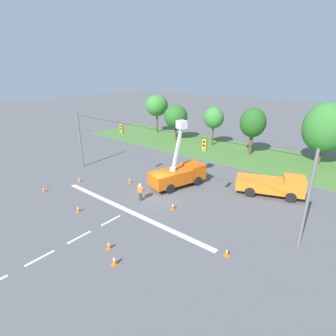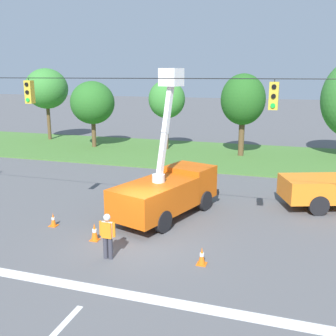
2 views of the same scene
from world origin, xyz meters
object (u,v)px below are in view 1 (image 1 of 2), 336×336
at_px(traffic_cone_far_left, 109,245).
at_px(traffic_cone_far_right, 79,179).
at_px(traffic_cone_mid_right, 141,189).
at_px(traffic_cone_mid_left, 173,206).
at_px(utility_truck_bucket_lift, 178,174).
at_px(traffic_cone_lane_edge_a, 78,209).
at_px(traffic_cone_near_bucket, 44,189).
at_px(traffic_cone_centre_line, 114,260).
at_px(tree_centre, 214,118).
at_px(traffic_cone_foreground_left, 130,181).
at_px(road_worker, 140,191).
at_px(tree_far_west, 157,106).
at_px(tree_far_east, 325,128).
at_px(traffic_cone_foreground_right, 227,252).
at_px(tree_west, 176,117).
at_px(utility_truck_support_near, 272,185).
at_px(tree_east, 253,123).

bearing_deg(traffic_cone_far_left, traffic_cone_far_right, 155.34).
bearing_deg(traffic_cone_mid_right, traffic_cone_mid_left, -8.81).
bearing_deg(utility_truck_bucket_lift, traffic_cone_lane_edge_a, -109.02).
bearing_deg(traffic_cone_near_bucket, traffic_cone_centre_line, -9.98).
height_order(tree_centre, traffic_cone_far_right, tree_centre).
relative_size(traffic_cone_foreground_left, traffic_cone_far_right, 0.92).
bearing_deg(road_worker, traffic_cone_mid_left, 9.83).
relative_size(tree_far_west, traffic_cone_far_left, 10.59).
distance_m(traffic_cone_far_left, traffic_cone_centre_line, 1.74).
relative_size(road_worker, traffic_cone_mid_left, 2.61).
xyz_separation_m(tree_far_east, traffic_cone_foreground_left, (-14.80, -20.11, -4.54)).
bearing_deg(traffic_cone_foreground_right, tree_west, 133.89).
distance_m(traffic_cone_mid_left, traffic_cone_mid_right, 4.79).
relative_size(tree_far_east, traffic_cone_foreground_left, 12.76).
distance_m(utility_truck_bucket_lift, traffic_cone_near_bucket, 13.95).
height_order(tree_far_west, traffic_cone_centre_line, tree_far_west).
bearing_deg(traffic_cone_mid_right, utility_truck_support_near, 36.03).
bearing_deg(tree_east, traffic_cone_near_bucket, -113.95).
bearing_deg(tree_far_east, traffic_cone_centre_line, -101.45).
relative_size(utility_truck_bucket_lift, traffic_cone_mid_right, 9.22).
relative_size(tree_centre, traffic_cone_lane_edge_a, 9.34).
bearing_deg(traffic_cone_mid_left, tree_west, 126.97).
relative_size(traffic_cone_lane_edge_a, traffic_cone_far_left, 0.97).
bearing_deg(traffic_cone_mid_right, tree_east, 79.50).
bearing_deg(traffic_cone_near_bucket, tree_far_west, 107.84).
distance_m(tree_centre, utility_truck_bucket_lift, 17.45).
xyz_separation_m(traffic_cone_foreground_left, traffic_cone_lane_edge_a, (1.10, -7.20, 0.02)).
distance_m(road_worker, traffic_cone_far_left, 7.43).
distance_m(tree_far_west, tree_west, 7.04).
height_order(tree_centre, traffic_cone_centre_line, tree_centre).
relative_size(tree_centre, traffic_cone_far_left, 9.04).
xyz_separation_m(utility_truck_support_near, traffic_cone_near_bucket, (-18.28, -13.93, -0.84)).
xyz_separation_m(tree_west, traffic_cone_foreground_right, (21.55, -22.40, -3.89)).
bearing_deg(traffic_cone_far_left, traffic_cone_lane_edge_a, 165.83).
xyz_separation_m(tree_far_east, traffic_cone_mid_left, (-7.51, -21.70, -4.51)).
distance_m(tree_far_east, traffic_cone_far_left, 30.17).
xyz_separation_m(traffic_cone_foreground_left, traffic_cone_mid_right, (2.55, -0.85, 0.07)).
distance_m(utility_truck_support_near, traffic_cone_far_right, 20.45).
relative_size(road_worker, traffic_cone_foreground_right, 2.96).
xyz_separation_m(tree_east, traffic_cone_near_bucket, (-11.26, -25.34, -4.42)).
xyz_separation_m(tree_east, traffic_cone_lane_edge_a, (-4.99, -25.44, -4.38)).
bearing_deg(traffic_cone_lane_edge_a, tree_far_east, 63.37).
bearing_deg(traffic_cone_foreground_right, tree_far_west, 138.45).
bearing_deg(tree_centre, tree_far_west, 173.68).
height_order(tree_centre, traffic_cone_mid_right, tree_centre).
height_order(road_worker, traffic_cone_centre_line, road_worker).
bearing_deg(traffic_cone_foreground_right, traffic_cone_lane_edge_a, -166.92).
bearing_deg(utility_truck_bucket_lift, tree_far_west, 136.36).
distance_m(tree_west, traffic_cone_mid_left, 25.04).
bearing_deg(tree_far_east, road_worker, -116.19).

